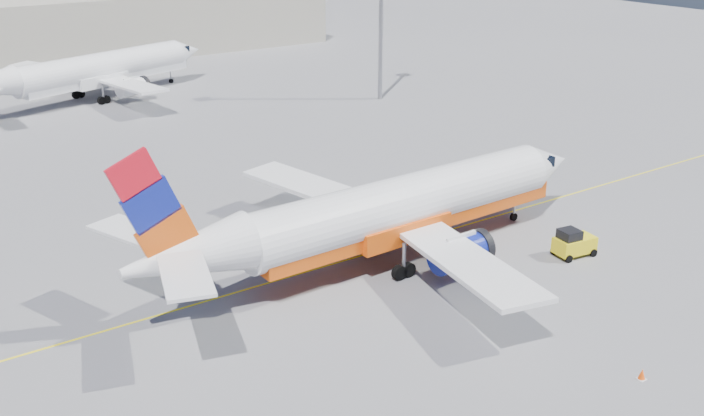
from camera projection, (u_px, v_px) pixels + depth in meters
ground at (387, 276)px, 43.34m from camera, size 240.00×240.00×0.00m
taxi_line at (356, 257)px, 45.63m from camera, size 70.00×0.15×0.01m
terminal_main at (71, 29)px, 101.98m from camera, size 70.00×14.00×8.00m
main_jet at (391, 210)px, 44.15m from camera, size 31.02×24.54×9.40m
second_jet at (95, 71)px, 81.20m from camera, size 30.03×22.80×9.12m
gse_tug at (573, 243)px, 45.58m from camera, size 2.55×1.78×1.70m
traffic_cone at (642, 374)px, 33.88m from camera, size 0.37×0.37×0.52m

